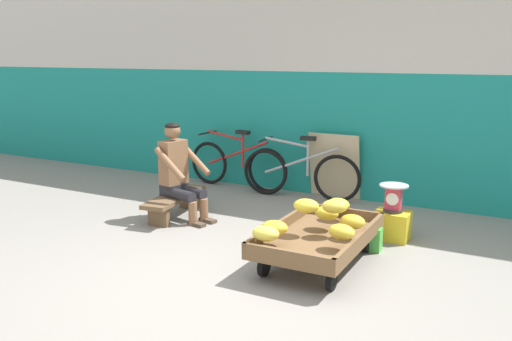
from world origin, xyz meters
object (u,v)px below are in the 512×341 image
at_px(banana_cart, 319,239).
at_px(vendor_seated, 179,172).
at_px(weighing_scale, 393,198).
at_px(low_bench, 175,201).
at_px(shopping_bag, 372,239).
at_px(sign_board, 334,166).
at_px(bicycle_near_left, 237,164).
at_px(bicycle_far_left, 300,173).
at_px(plastic_crate, 392,225).

height_order(banana_cart, vendor_seated, vendor_seated).
distance_m(banana_cart, weighing_scale, 1.11).
relative_size(low_bench, shopping_bag, 4.72).
height_order(banana_cart, sign_board, sign_board).
bearing_deg(weighing_scale, vendor_seated, -169.72).
bearing_deg(bicycle_near_left, sign_board, 5.72).
bearing_deg(weighing_scale, sign_board, 130.88).
distance_m(bicycle_far_left, shopping_bag, 2.10).
relative_size(plastic_crate, bicycle_far_left, 0.22).
xyz_separation_m(plastic_crate, sign_board, (-1.13, 1.30, 0.29)).
distance_m(plastic_crate, sign_board, 1.75).
distance_m(weighing_scale, sign_board, 1.73).
relative_size(vendor_seated, bicycle_near_left, 0.69).
bearing_deg(plastic_crate, bicycle_far_left, 145.13).
xyz_separation_m(banana_cart, vendor_seated, (-2.00, 0.56, 0.33)).
height_order(bicycle_near_left, shopping_bag, bicycle_near_left).
bearing_deg(plastic_crate, banana_cart, -113.41).
xyz_separation_m(plastic_crate, bicycle_far_left, (-1.53, 1.07, 0.20)).
height_order(banana_cart, plastic_crate, banana_cart).
bearing_deg(bicycle_far_left, low_bench, -123.50).
bearing_deg(vendor_seated, low_bench, 169.03).
xyz_separation_m(low_bench, bicycle_near_left, (-0.05, 1.58, 0.15)).
height_order(low_bench, vendor_seated, vendor_seated).
bearing_deg(bicycle_far_left, bicycle_near_left, 174.81).
bearing_deg(banana_cart, shopping_bag, 58.07).
bearing_deg(low_bench, shopping_bag, -0.33).
height_order(plastic_crate, bicycle_near_left, bicycle_near_left).
relative_size(plastic_crate, sign_board, 0.40).
distance_m(plastic_crate, bicycle_near_left, 2.82).
bearing_deg(plastic_crate, weighing_scale, -90.00).
distance_m(low_bench, weighing_scale, 2.56).
height_order(banana_cart, low_bench, banana_cart).
bearing_deg(sign_board, plastic_crate, -49.10).
bearing_deg(bicycle_near_left, plastic_crate, -24.32).
height_order(bicycle_far_left, shopping_bag, bicycle_far_left).
xyz_separation_m(low_bench, bicycle_far_left, (0.99, 1.49, 0.15)).
bearing_deg(shopping_bag, sign_board, 120.98).
relative_size(plastic_crate, bicycle_near_left, 0.22).
relative_size(bicycle_near_left, bicycle_far_left, 1.00).
xyz_separation_m(plastic_crate, weighing_scale, (-0.00, -0.00, 0.30)).
bearing_deg(low_bench, sign_board, 51.28).
bearing_deg(sign_board, bicycle_near_left, -174.28).
relative_size(banana_cart, plastic_crate, 4.01).
relative_size(bicycle_near_left, sign_board, 1.87).
bearing_deg(banana_cart, weighing_scale, 66.57).
bearing_deg(sign_board, weighing_scale, -49.12).
height_order(banana_cart, shopping_bag, banana_cart).
distance_m(vendor_seated, plastic_crate, 2.50).
relative_size(weighing_scale, bicycle_far_left, 0.18).
distance_m(banana_cart, vendor_seated, 2.10).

